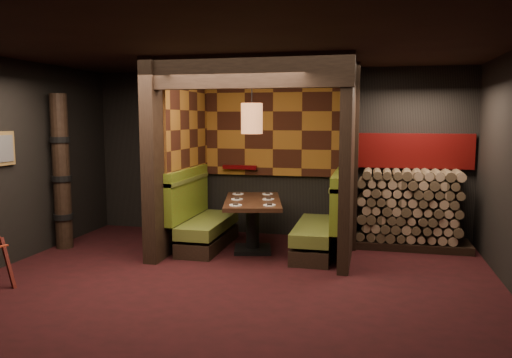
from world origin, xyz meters
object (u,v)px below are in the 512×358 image
object	(u,v)px
dining_table	(253,215)
firewood_stack	(413,209)
totem_column	(61,173)
booth_bench_left	(202,222)
booth_bench_right	(322,228)
pendant_lamp	(252,118)

from	to	relation	value
dining_table	firewood_stack	distance (m)	2.52
dining_table	totem_column	bearing A→B (deg)	-171.12
booth_bench_left	booth_bench_right	xyz separation A→B (m)	(1.89, 0.00, 0.00)
dining_table	pendant_lamp	world-z (taller)	pendant_lamp
pendant_lamp	totem_column	bearing A→B (deg)	-172.08
booth_bench_left	totem_column	size ratio (longest dim) A/B	0.67
booth_bench_left	pendant_lamp	bearing A→B (deg)	-9.44
booth_bench_right	dining_table	bearing A→B (deg)	-175.01
booth_bench_left	totem_column	distance (m)	2.30
booth_bench_left	pendant_lamp	size ratio (longest dim) A/B	1.52
booth_bench_left	firewood_stack	bearing A→B (deg)	12.17
booth_bench_right	totem_column	xyz separation A→B (m)	(-3.98, -0.55, 0.79)
booth_bench_left	dining_table	world-z (taller)	booth_bench_left
booth_bench_left	dining_table	xyz separation A→B (m)	(0.85, -0.09, 0.17)
booth_bench_right	pendant_lamp	xyz separation A→B (m)	(-1.04, -0.14, 1.62)
booth_bench_right	dining_table	size ratio (longest dim) A/B	0.96
booth_bench_left	totem_column	world-z (taller)	totem_column
dining_table	firewood_stack	size ratio (longest dim) A/B	0.96
totem_column	firewood_stack	xyz separation A→B (m)	(5.33, 1.25, -0.57)
booth_bench_right	pendant_lamp	size ratio (longest dim) A/B	1.52
booth_bench_left	dining_table	size ratio (longest dim) A/B	0.96
dining_table	firewood_stack	xyz separation A→B (m)	(2.40, 0.79, 0.05)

